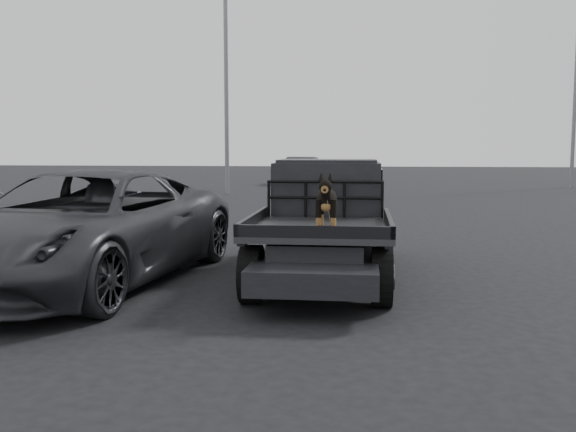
# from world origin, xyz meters

# --- Properties ---
(ground) EXTENTS (120.00, 120.00, 0.00)m
(ground) POSITION_xyz_m (0.00, 0.00, 0.00)
(ground) COLOR black
(ground) RESTS_ON ground
(flatbed_ute) EXTENTS (2.00, 5.40, 0.92)m
(flatbed_ute) POSITION_xyz_m (0.27, 2.13, 0.46)
(flatbed_ute) COLOR black
(flatbed_ute) RESTS_ON ground
(ute_cab) EXTENTS (1.72, 1.30, 0.88)m
(ute_cab) POSITION_xyz_m (0.27, 3.08, 1.36)
(ute_cab) COLOR black
(ute_cab) RESTS_ON flatbed_ute
(headache_rack) EXTENTS (1.80, 0.08, 0.55)m
(headache_rack) POSITION_xyz_m (0.27, 2.33, 1.20)
(headache_rack) COLOR black
(headache_rack) RESTS_ON flatbed_ute
(dog) EXTENTS (0.32, 0.60, 0.74)m
(dog) POSITION_xyz_m (0.41, 0.38, 1.29)
(dog) COLOR black
(dog) RESTS_ON flatbed_ute
(parked_suv) EXTENTS (3.43, 6.27, 1.67)m
(parked_suv) POSITION_xyz_m (-3.21, 1.35, 0.83)
(parked_suv) COLOR #2D2E32
(parked_suv) RESTS_ON ground
(distant_car_a) EXTENTS (2.06, 4.63, 1.48)m
(distant_car_a) POSITION_xyz_m (-2.51, 27.33, 0.74)
(distant_car_a) COLOR #46464A
(distant_car_a) RESTS_ON ground
(floodlight_near) EXTENTS (1.08, 0.28, 12.80)m
(floodlight_near) POSITION_xyz_m (-4.93, 19.57, 6.99)
(floodlight_near) COLOR slate
(floodlight_near) RESTS_ON ground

